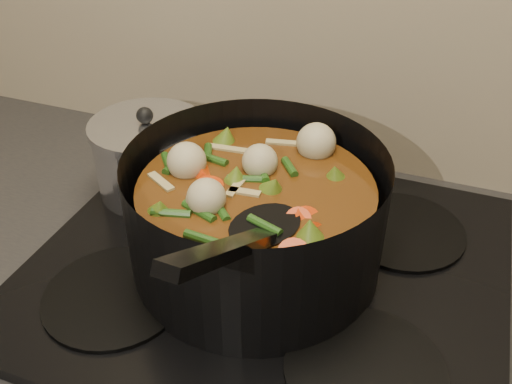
% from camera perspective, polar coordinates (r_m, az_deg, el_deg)
% --- Properties ---
extents(stovetop, '(0.62, 0.54, 0.03)m').
position_cam_1_polar(stovetop, '(0.79, 1.20, -7.50)').
color(stovetop, black).
rests_on(stovetop, counter).
extents(stockpot, '(0.40, 0.48, 0.24)m').
position_cam_1_polar(stockpot, '(0.73, 0.00, -2.55)').
color(stockpot, black).
rests_on(stockpot, stovetop).
extents(saucepan, '(0.17, 0.17, 0.14)m').
position_cam_1_polar(saucepan, '(0.90, -10.57, 3.55)').
color(saucepan, silver).
rests_on(saucepan, stovetop).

